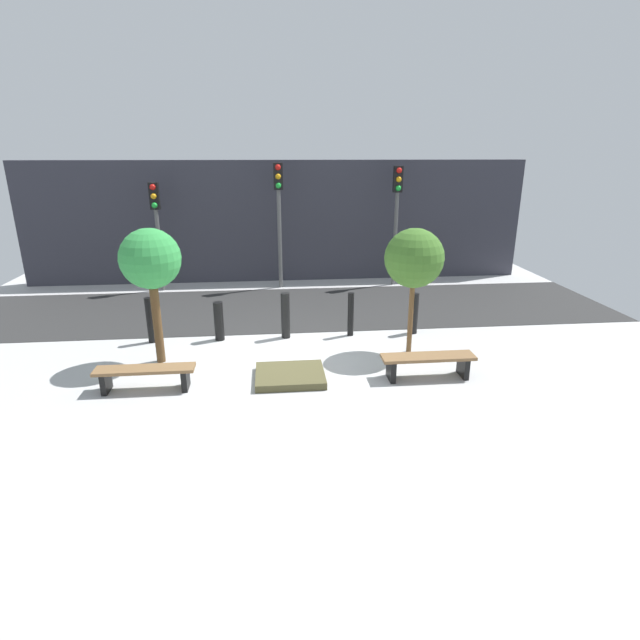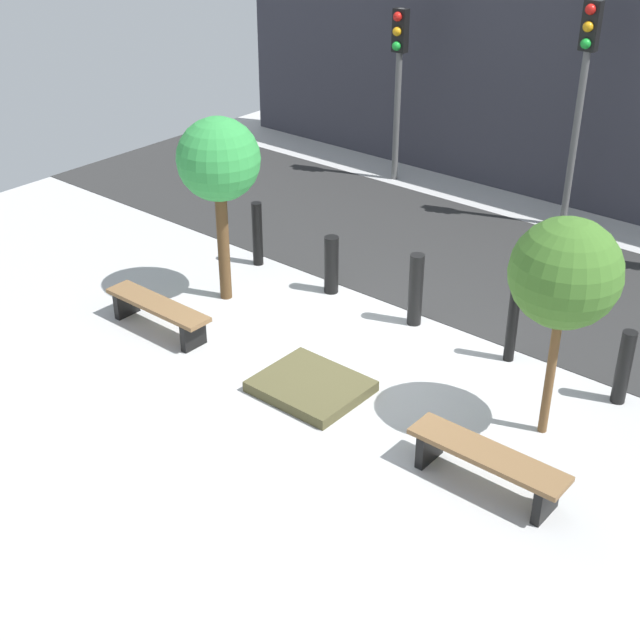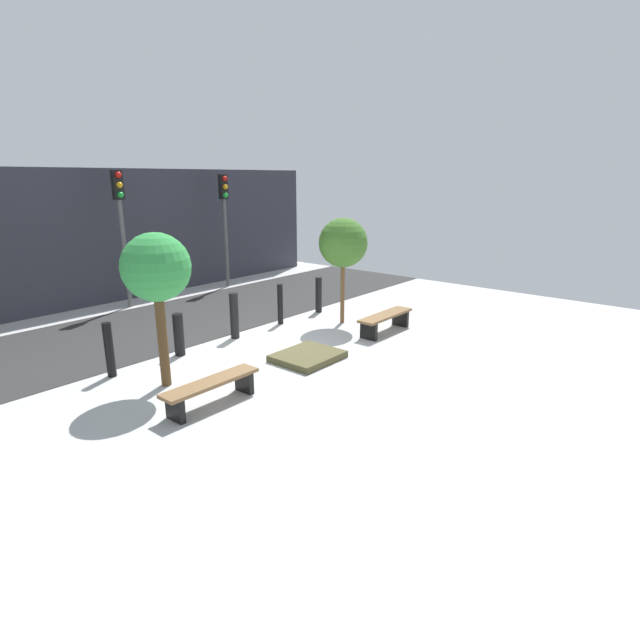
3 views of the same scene
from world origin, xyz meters
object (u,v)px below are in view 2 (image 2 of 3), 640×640
Objects in this scene: bollard_center at (416,290)px; bollard_right at (512,325)px; bench_left at (158,311)px; tree_behind_left_bench at (219,162)px; bench_right at (487,462)px; bollard_far_right at (624,367)px; tree_behind_right_bench at (565,274)px; bollard_left at (331,265)px; traffic_light_mid_west at (583,76)px; traffic_light_west at (399,64)px; bollard_far_left at (257,234)px; planter_bed at (311,386)px.

bollard_right is at bearing 0.00° from bollard_center.
bollard_right is at bearing 30.93° from bench_left.
tree_behind_left_bench is (0.00, 1.31, 1.79)m from bench_left.
bollard_far_right is at bearing 80.03° from bench_right.
tree_behind_left_bench is at bearing -168.54° from bollard_far_right.
bollard_far_right is at bearing 69.77° from tree_behind_right_bench.
bollard_right is at bearing 0.00° from bollard_left.
traffic_light_mid_west is (2.61, 7.03, 2.30)m from bench_left.
traffic_light_west is at bearing 137.59° from tree_behind_right_bench.
bollard_far_left is (-0.42, 2.45, 0.21)m from bench_left.
traffic_light_mid_west is (-2.61, 5.72, 0.58)m from tree_behind_right_bench.
traffic_light_west reaches higher than bench_left.
tree_behind_left_bench is at bearing 90.21° from bench_left.
bollard_far_right is at bearing -56.49° from traffic_light_mid_west.
tree_behind_right_bench is at bearing 14.27° from bench_left.
tree_behind_right_bench reaches higher than bollard_far_right.
bollard_left is at bearing -108.32° from traffic_light_mid_west.
bollard_far_right is at bearing 0.00° from bollard_right.
tree_behind_right_bench is 2.95× the size of bollard_left.
tree_behind_left_bench reaches higher than bollard_right.
bollard_far_left is at bearing 99.97° from bench_left.
tree_behind_left_bench reaches higher than bollard_far_left.
traffic_light_mid_west is (1.51, 4.58, 2.17)m from bollard_left.
bollard_far_left is 4.93m from traffic_light_west.
bollard_far_right is 0.30× the size of traffic_light_west.
bollard_center is (3.03, 0.00, 0.01)m from bollard_far_left.
traffic_light_west is at bearing 145.60° from bollard_far_right.
tree_behind_left_bench reaches higher than bollard_left.
tree_behind_left_bench is 5.98m from bollard_far_right.
bollard_far_left reaches higher than bench_right.
bench_left is 1.68× the size of bollard_far_left.
bollard_far_right is (0.42, 2.45, 0.16)m from bench_right.
tree_behind_left_bench is 2.56× the size of bollard_center.
bollard_far_left is 1.52m from bollard_left.
traffic_light_mid_west reaches higher than bench_right.
bollard_center is at bearing 90.00° from planter_bed.
bench_left is 2.69m from bollard_left.
tree_behind_right_bench is 1.97m from bollard_far_right.
bollard_left is (1.09, 2.45, 0.13)m from bench_left.
bollard_far_left is at bearing -123.51° from traffic_light_mid_west.
bollard_right is 0.32× the size of traffic_light_west.
bench_right is at bearing -23.48° from bollard_far_left.
bench_right is 1.36× the size of planter_bed.
traffic_light_mid_west reaches higher than bollard_far_left.
bollard_far_right is at bearing -34.40° from traffic_light_west.
bollard_right is at bearing 15.50° from tree_behind_left_bench.
planter_bed is at bearing 175.40° from bench_right.
tree_behind_right_bench is 2.72× the size of bollard_far_right.
bollard_far_right reaches higher than bench_left.
bench_right is 1.97× the size of bollard_left.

